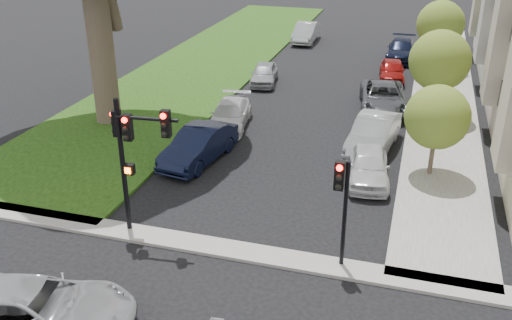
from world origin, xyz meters
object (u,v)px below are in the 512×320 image
(small_tree_b, at_px, (440,61))
(car_parked_4, at_px, (402,50))
(car_parked_3, at_px, (392,70))
(small_tree_c, at_px, (440,24))
(traffic_signal_secondary, at_px, (342,195))
(car_cross_near, at_px, (35,310))
(car_parked_1, at_px, (373,134))
(traffic_signal_main, at_px, (131,144))
(car_parked_6, at_px, (230,115))
(car_parked_0, at_px, (369,165))
(car_parked_9, at_px, (306,33))
(car_parked_2, at_px, (383,97))
(car_parked_7, at_px, (264,74))
(car_parked_5, at_px, (199,146))
(small_tree_a, at_px, (437,117))

(small_tree_b, height_order, car_parked_4, small_tree_b)
(small_tree_b, bearing_deg, car_parked_3, 112.62)
(small_tree_b, xyz_separation_m, small_tree_c, (-0.00, 9.43, -0.02))
(traffic_signal_secondary, distance_m, car_cross_near, 9.14)
(car_parked_1, bearing_deg, traffic_signal_secondary, -83.38)
(traffic_signal_secondary, xyz_separation_m, car_parked_3, (0.06, 20.92, -1.92))
(traffic_signal_secondary, bearing_deg, car_parked_4, 89.34)
(traffic_signal_main, height_order, car_parked_6, traffic_signal_main)
(car_parked_0, xyz_separation_m, car_parked_6, (-7.42, 4.09, -0.05))
(car_parked_9, bearing_deg, traffic_signal_main, -90.66)
(car_cross_near, bearing_deg, car_parked_2, -30.64)
(car_cross_near, distance_m, car_parked_4, 32.50)
(traffic_signal_secondary, height_order, car_parked_3, traffic_signal_secondary)
(car_cross_near, bearing_deg, car_parked_7, -10.44)
(traffic_signal_secondary, bearing_deg, small_tree_b, 79.67)
(car_parked_6, bearing_deg, car_parked_2, 24.63)
(car_parked_0, xyz_separation_m, car_parked_5, (-7.36, -0.29, 0.07))
(car_parked_6, bearing_deg, car_cross_near, -98.73)
(small_tree_a, relative_size, car_cross_near, 0.74)
(car_parked_4, height_order, car_parked_9, car_parked_9)
(small_tree_a, bearing_deg, car_parked_4, 97.18)
(small_tree_a, bearing_deg, small_tree_b, 90.00)
(small_tree_a, bearing_deg, car_parked_6, 163.45)
(small_tree_c, bearing_deg, car_parked_6, -125.86)
(car_parked_0, xyz_separation_m, car_parked_3, (-0.17, 14.56, -0.04))
(car_parked_2, bearing_deg, car_parked_3, 81.19)
(car_cross_near, xyz_separation_m, car_parked_9, (-0.16, 34.96, 0.01))
(car_cross_near, relative_size, car_parked_3, 1.39)
(traffic_signal_secondary, bearing_deg, car_parked_9, 103.98)
(car_parked_2, bearing_deg, traffic_signal_secondary, -98.40)
(small_tree_b, height_order, car_parked_3, small_tree_b)
(car_parked_1, height_order, car_parked_5, car_parked_1)
(car_cross_near, height_order, car_parked_6, car_cross_near)
(small_tree_a, bearing_deg, car_parked_3, 101.02)
(car_parked_0, height_order, car_parked_7, car_parked_0)
(car_parked_3, bearing_deg, small_tree_b, -72.40)
(small_tree_a, height_order, car_parked_5, small_tree_a)
(traffic_signal_main, height_order, traffic_signal_secondary, traffic_signal_main)
(traffic_signal_secondary, distance_m, car_parked_7, 19.57)
(small_tree_c, distance_m, car_parked_2, 9.60)
(small_tree_c, xyz_separation_m, car_parked_3, (-2.61, -3.17, -2.42))
(small_tree_b, distance_m, car_parked_1, 6.16)
(small_tree_a, distance_m, car_parked_3, 13.79)
(car_parked_4, xyz_separation_m, car_parked_7, (-7.83, -8.35, -0.06))
(car_parked_7, bearing_deg, car_parked_4, 37.55)
(traffic_signal_main, relative_size, car_parked_0, 1.21)
(car_parked_5, distance_m, car_parked_9, 23.58)
(car_parked_1, distance_m, car_parked_5, 8.01)
(small_tree_c, height_order, car_parked_6, small_tree_c)
(car_parked_1, distance_m, car_parked_6, 7.32)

